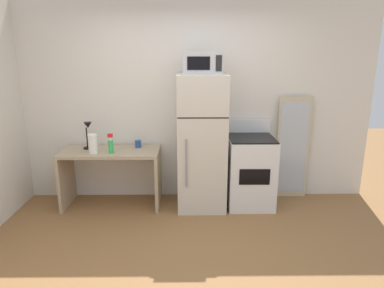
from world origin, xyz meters
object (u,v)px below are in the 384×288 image
paper_towel_roll (93,144)px  microwave (202,63)px  refrigerator (202,143)px  spray_bottle (111,145)px  oven_range (250,171)px  desk (111,166)px  desk_lamp (88,131)px  coffee_mug (138,144)px  leaning_mirror (293,148)px

paper_towel_roll → microwave: (1.35, 0.08, 0.97)m
paper_towel_roll → refrigerator: (1.35, 0.10, -0.01)m
spray_bottle → refrigerator: bearing=5.2°
oven_range → desk: bearing=179.7°
desk_lamp → oven_range: desk_lamp is taller
coffee_mug → spray_bottle: bearing=-138.0°
desk_lamp → spray_bottle: 0.41m
leaning_mirror → spray_bottle: bearing=-171.0°
desk_lamp → coffee_mug: desk_lamp is taller
desk → spray_bottle: bearing=-72.9°
spray_bottle → coffee_mug: (0.30, 0.27, -0.05)m
desk → refrigerator: bearing=-1.5°
desk_lamp → spray_bottle: (0.33, -0.20, -0.14)m
refrigerator → leaning_mirror: bearing=12.4°
microwave → refrigerator: bearing=90.3°
desk → oven_range: size_ratio=1.13×
microwave → oven_range: bearing=3.7°
desk → desk_lamp: size_ratio=3.52×
desk → coffee_mug: coffee_mug is taller
desk → desk_lamp: bearing=167.4°
spray_bottle → refrigerator: (1.13, 0.10, 0.01)m
desk_lamp → coffee_mug: (0.63, 0.07, -0.19)m
desk → coffee_mug: bearing=21.8°
desk → leaning_mirror: size_ratio=0.89×
desk → desk_lamp: desk_lamp is taller
desk → refrigerator: size_ratio=0.73×
paper_towel_roll → leaning_mirror: bearing=8.3°
refrigerator → microwave: (0.00, -0.02, 0.99)m
paper_towel_roll → coffee_mug: bearing=27.3°
desk → refrigerator: (1.17, -0.03, 0.33)m
spray_bottle → paper_towel_roll: 0.22m
leaning_mirror → paper_towel_roll: bearing=-171.7°
paper_towel_roll → oven_range: 2.03m
desk → paper_towel_roll: paper_towel_roll is taller
paper_towel_roll → refrigerator: bearing=4.4°
coffee_mug → paper_towel_roll: bearing=-152.7°
spray_bottle → coffee_mug: spray_bottle is taller
desk_lamp → oven_range: bearing=-2.0°
refrigerator → paper_towel_roll: bearing=-175.6°
microwave → leaning_mirror: 1.72m
desk → oven_range: oven_range is taller
desk_lamp → oven_range: size_ratio=0.32×
coffee_mug → refrigerator: (0.83, -0.16, 0.06)m
coffee_mug → desk: bearing=-158.2°
refrigerator → oven_range: 0.75m
desk → leaning_mirror: 2.44m
refrigerator → desk: bearing=178.5°
paper_towel_roll → desk: bearing=36.3°
paper_towel_roll → refrigerator: size_ratio=0.14×
refrigerator → spray_bottle: bearing=-174.8°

